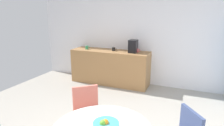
% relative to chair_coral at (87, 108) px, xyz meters
% --- Properties ---
extents(wall_back, '(6.00, 0.10, 2.60)m').
position_rel_chair_coral_xyz_m(wall_back, '(0.12, 2.74, 0.78)').
color(wall_back, silver).
rests_on(wall_back, ground_plane).
extents(counter_block, '(2.09, 0.60, 0.90)m').
position_rel_chair_coral_xyz_m(counter_block, '(-0.65, 2.39, -0.07)').
color(counter_block, '#9E7042').
rests_on(counter_block, ground_plane).
extents(chair_coral, '(0.59, 0.59, 0.83)m').
position_rel_chair_coral_xyz_m(chair_coral, '(0.00, 0.00, 0.00)').
color(chair_coral, silver).
rests_on(chair_coral, ground_plane).
extents(fruit_bowl, '(0.26, 0.26, 0.11)m').
position_rel_chair_coral_xyz_m(fruit_bowl, '(0.63, -0.70, 0.27)').
color(fruit_bowl, teal).
rests_on(fruit_bowl, round_table).
extents(mug_white, '(0.13, 0.08, 0.09)m').
position_rel_chair_coral_xyz_m(mug_white, '(-1.32, 2.33, 0.43)').
color(mug_white, '#338C59').
rests_on(mug_white, counter_block).
extents(mug_green, '(0.13, 0.08, 0.09)m').
position_rel_chair_coral_xyz_m(mug_green, '(-0.56, 2.40, 0.43)').
color(mug_green, black).
rests_on(mug_green, counter_block).
extents(mug_red, '(0.13, 0.08, 0.09)m').
position_rel_chair_coral_xyz_m(mug_red, '(0.06, 2.45, 0.43)').
color(mug_red, '#D84C4C').
rests_on(mug_red, counter_block).
extents(coffee_maker, '(0.20, 0.24, 0.32)m').
position_rel_chair_coral_xyz_m(coffee_maker, '(-0.02, 2.39, 0.54)').
color(coffee_maker, black).
rests_on(coffee_maker, counter_block).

